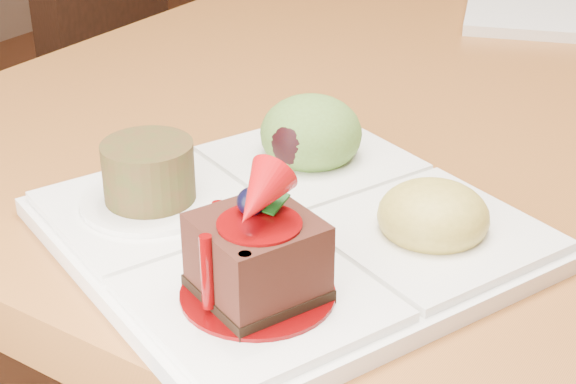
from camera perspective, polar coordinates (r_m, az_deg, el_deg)
The scene contains 2 objects.
chair_left at distance 1.49m, azimuth -7.53°, elevation 8.52°, with size 0.56×0.56×0.99m.
sampler_plate at distance 0.57m, azimuth 0.22°, elevation -1.10°, with size 0.35×0.35×0.10m.
Camera 1 is at (0.18, -1.16, 1.04)m, focal length 55.00 mm.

